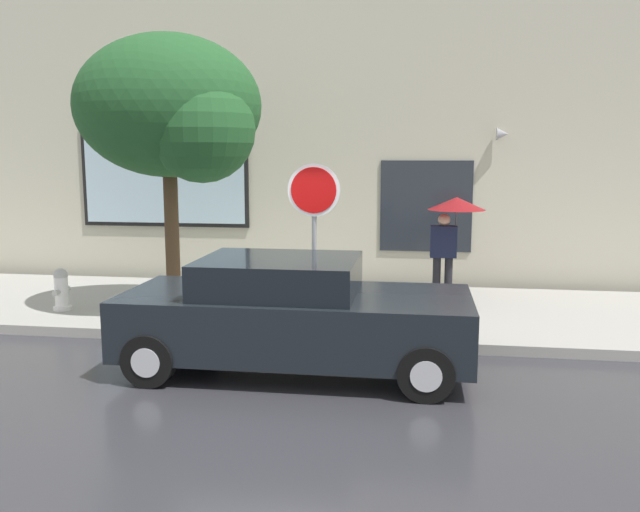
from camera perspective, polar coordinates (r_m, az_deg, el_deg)
ground_plane at (r=8.70m, az=-6.15°, el=-9.56°), size 60.00×60.00×0.00m
sidewalk at (r=11.49m, az=-2.37°, el=-4.57°), size 20.00×4.00×0.15m
building_facade at (r=13.67m, az=-0.57°, el=11.95°), size 20.00×0.67×7.00m
parked_car at (r=8.38m, az=-2.31°, el=-5.12°), size 4.33×1.91×1.44m
fire_hydrant at (r=11.83m, az=-21.37°, el=-2.72°), size 0.30×0.44×0.70m
pedestrian_with_umbrella at (r=11.73m, az=11.34°, el=3.21°), size 1.00×1.00×1.84m
street_tree at (r=10.80m, az=-12.43°, el=12.07°), size 2.97×2.52×4.44m
stop_sign at (r=9.55m, az=-0.53°, el=3.66°), size 0.76×0.10×2.44m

